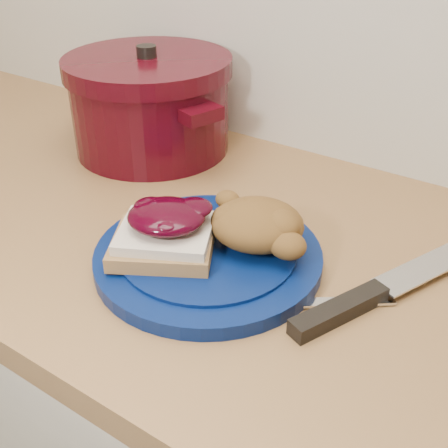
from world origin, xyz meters
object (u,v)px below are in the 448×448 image
Objects in this scene: chef_knife at (370,295)px; dutch_oven at (150,104)px; plate at (208,257)px; butter_knife at (312,303)px; pepper_grinder at (119,89)px.

dutch_oven is (-0.47, 0.19, 0.07)m from chef_knife.
plate is 0.20m from chef_knife.
butter_knife is (-0.05, -0.04, -0.01)m from chef_knife.
chef_knife is 0.07m from butter_knife.
pepper_grinder is (-0.40, 0.28, 0.06)m from plate.
dutch_oven is (-0.28, 0.23, 0.07)m from plate.
chef_knife reaches higher than butter_knife.
pepper_grinder reaches higher than butter_knife.
butter_knife is at bearing 151.74° from chef_knife.
pepper_grinder is (-0.55, 0.28, 0.07)m from butter_knife.
chef_knife is 0.65m from pepper_grinder.
dutch_oven reaches higher than chef_knife.
pepper_grinder is (-0.12, 0.05, -0.01)m from dutch_oven.
chef_knife is (0.19, 0.04, 0.00)m from plate.
dutch_oven is at bearing 141.00° from plate.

